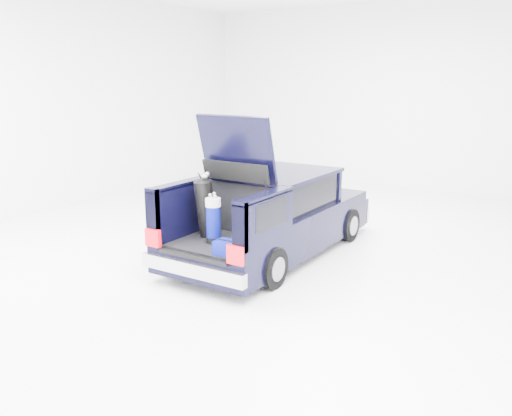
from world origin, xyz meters
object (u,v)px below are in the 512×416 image
Objects in this scene: car at (275,216)px; blue_duffel at (229,248)px; red_suitcase at (253,226)px; blue_golf_bag at (213,220)px; black_golf_bag at (206,208)px.

blue_duffel is at bearing -77.29° from car.
red_suitcase is 0.70× the size of blue_golf_bag.
blue_golf_bag is at bearing 147.24° from blue_duffel.
car reaches higher than blue_duffel.
car is 2.06m from blue_duffel.
blue_golf_bag is (-0.49, -0.34, 0.09)m from red_suitcase.
black_golf_bag is 2.48× the size of blue_duffel.
car is 1.68m from blue_golf_bag.
blue_duffel is (0.05, -0.69, -0.16)m from red_suitcase.
blue_duffel is (0.81, -0.53, -0.36)m from black_golf_bag.
car reaches higher than blue_golf_bag.
car is 8.58× the size of red_suitcase.
red_suitcase is 0.60m from blue_golf_bag.
red_suitcase is 1.33× the size of blue_duffel.
car reaches higher than red_suitcase.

